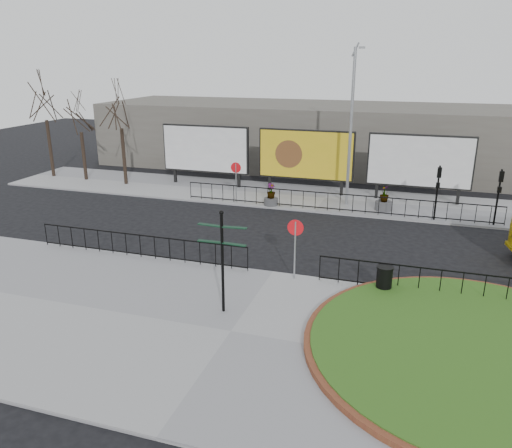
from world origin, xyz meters
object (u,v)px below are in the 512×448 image
at_px(lamp_post, 351,126).
at_px(litter_bin, 384,279).
at_px(planter_a, 271,197).
at_px(planter_c, 384,202).
at_px(fingerpost_sign, 222,252).
at_px(billboard_mid, 306,155).

bearing_deg(lamp_post, litter_bin, -75.53).
bearing_deg(planter_a, planter_c, 8.89).
relative_size(lamp_post, fingerpost_sign, 2.51).
height_order(lamp_post, planter_c, lamp_post).
distance_m(billboard_mid, litter_bin, 14.97).
xyz_separation_m(fingerpost_sign, planter_c, (4.44, 14.22, -1.72)).
bearing_deg(planter_a, lamp_post, 20.44).
relative_size(fingerpost_sign, planter_c, 2.54).
bearing_deg(planter_c, billboard_mid, 153.94).
relative_size(fingerpost_sign, planter_a, 2.75).
xyz_separation_m(fingerpost_sign, litter_bin, (5.22, 3.21, -1.69)).
distance_m(billboard_mid, lamp_post, 4.23).
distance_m(planter_a, planter_c, 6.59).
relative_size(billboard_mid, planter_a, 4.64).
height_order(billboard_mid, litter_bin, billboard_mid).
distance_m(lamp_post, litter_bin, 12.69).
relative_size(lamp_post, planter_c, 6.38).
bearing_deg(billboard_mid, litter_bin, -66.15).
distance_m(billboard_mid, planter_c, 6.14).
height_order(billboard_mid, lamp_post, lamp_post).
relative_size(fingerpost_sign, litter_bin, 3.52).
xyz_separation_m(billboard_mid, planter_a, (-1.29, -3.57, -1.98)).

